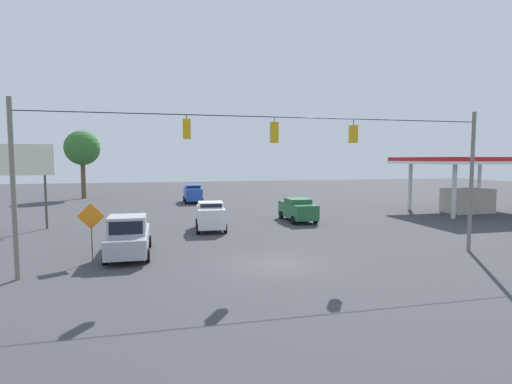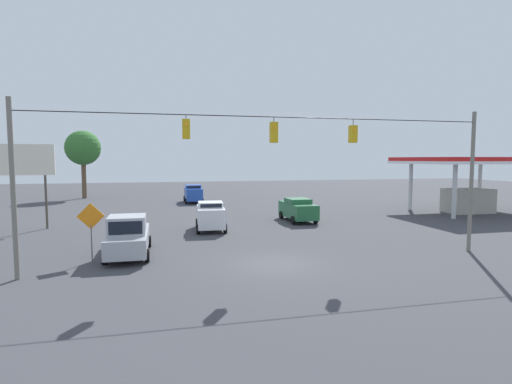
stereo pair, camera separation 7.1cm
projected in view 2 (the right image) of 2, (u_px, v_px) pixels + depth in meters
The scene contains 15 objects.
ground_plane at pixel (274, 264), 18.74m from camera, with size 140.00×140.00×0.00m, color #3D3D42.
overhead_signal_span at pixel (273, 165), 18.53m from camera, with size 22.06×0.38×7.41m.
sedan_blue_withflow_deep at pixel (193, 193), 45.26m from camera, with size 2.03×4.23×2.01m.
pickup_truck_silver_parked_shoulder at pixel (128, 237), 20.36m from camera, with size 2.16×5.28×2.12m.
sedan_green_oncoming_far at pixel (298, 209), 31.70m from camera, with size 2.10×4.48×1.81m.
sedan_white_withflow_mid at pixel (211, 215), 27.62m from camera, with size 2.24×3.95×1.99m.
traffic_cone_nearest at pixel (118, 245), 21.28m from camera, with size 0.31×0.31×0.70m, color orange.
traffic_cone_second at pixel (122, 237), 23.37m from camera, with size 0.31×0.31×0.70m, color orange.
traffic_cone_third at pixel (125, 231), 25.54m from camera, with size 0.31×0.31×0.70m, color orange.
traffic_cone_fourth at pixel (129, 225), 27.71m from camera, with size 0.31×0.31×0.70m, color orange.
traffic_cone_fifth at pixel (133, 220), 30.26m from camera, with size 0.31×0.31×0.70m, color orange.
gas_station at pixel (469, 172), 36.53m from camera, with size 11.47×8.59×5.10m.
roadside_billboard at pixel (20, 166), 27.62m from camera, with size 4.48×0.16×5.97m.
work_zone_sign at pixel (91, 221), 19.11m from camera, with size 1.27×0.06×2.84m.
tree_horizon_left at pixel (83, 148), 49.72m from camera, with size 4.29×4.29×8.48m.
Camera 2 is at (5.15, 17.68, 4.93)m, focal length 28.00 mm.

